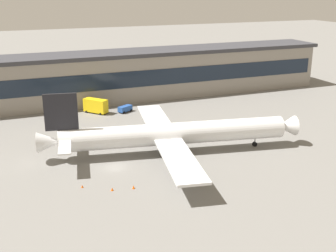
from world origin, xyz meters
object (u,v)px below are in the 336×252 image
Objects in this scene: airliner at (171,134)px; traffic_cone_1 at (185,164)px; traffic_cone_2 at (82,186)px; traffic_cone_3 at (112,189)px; follow_me_car at (125,109)px; catering_truck at (96,105)px; traffic_cone_0 at (134,187)px.

airliner is 95.77× the size of traffic_cone_1.
traffic_cone_2 is at bearing -173.81° from traffic_cone_1.
traffic_cone_3 is at bearing -33.75° from traffic_cone_2.
follow_me_car is 8.32× the size of traffic_cone_2.
traffic_cone_3 is at bearing -109.10° from follow_me_car.
airliner is at bearing -77.42° from catering_truck.
airliner reaches higher than follow_me_car.
traffic_cone_2 is 5.82m from traffic_cone_3.
traffic_cone_3 is at bearing -161.78° from traffic_cone_1.
catering_truck reaches higher than traffic_cone_1.
traffic_cone_3 is (-16.71, -48.26, -0.78)m from follow_me_car.
airliner is 101.46× the size of traffic_cone_2.
catering_truck is at bearing 74.04° from traffic_cone_2.
traffic_cone_3 is (4.84, -3.23, 0.02)m from traffic_cone_2.
airliner is at bearing 24.90° from traffic_cone_2.
catering_truck is (-8.29, 37.15, -2.16)m from airliner.
traffic_cone_0 is (-13.12, -14.08, -4.12)m from airliner.
airliner reaches higher than traffic_cone_2.
follow_me_car reaches higher than traffic_cone_1.
traffic_cone_0 reaches higher than traffic_cone_1.
traffic_cone_1 is (0.04, -7.75, -4.14)m from airliner.
follow_me_car is at bearing 75.30° from traffic_cone_0.
traffic_cone_2 is at bearing -155.10° from airliner.
traffic_cone_3 is at bearing -99.76° from catering_truck.
catering_truck is at bearing 164.38° from follow_me_car.
follow_me_car is at bearing -15.62° from catering_truck.
catering_truck reaches higher than traffic_cone_3.
catering_truck is 51.50m from traffic_cone_0.
catering_truck is at bearing 100.51° from traffic_cone_1.
follow_me_car is (-0.26, 34.91, -3.36)m from airliner.
airliner is 24.40m from traffic_cone_2.
traffic_cone_0 is 1.14× the size of traffic_cone_2.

